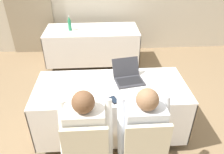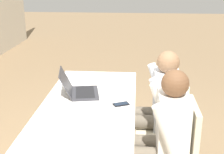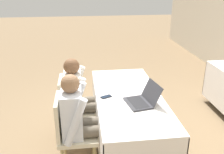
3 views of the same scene
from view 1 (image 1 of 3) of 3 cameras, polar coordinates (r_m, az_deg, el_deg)
name	(u,v)px [view 1 (image 1 of 3)]	position (r m, az deg, el deg)	size (l,w,h in m)	color
ground_plane	(111,131)	(3.07, -0.25, -13.98)	(24.00, 24.00, 0.00)	#846B4C
conference_table_near	(111,98)	(2.69, -0.28, -5.52)	(1.80, 0.79, 0.75)	white
conference_table_far	(92,38)	(4.42, -5.19, 10.14)	(1.80, 0.79, 0.75)	white
laptop	(128,77)	(2.67, 4.28, -0.02)	(0.39, 0.40, 0.23)	#333338
cell_phone	(114,100)	(2.36, 0.50, -6.00)	(0.12, 0.15, 0.01)	black
paper_beside_laptop	(80,84)	(2.64, -8.47, -1.83)	(0.32, 0.36, 0.00)	white
water_bottle	(70,24)	(4.32, -11.03, 13.48)	(0.07, 0.07, 0.28)	#288456
chair_near_left	(87,150)	(2.23, -6.52, -18.35)	(0.44, 0.44, 0.90)	tan
chair_near_right	(143,147)	(2.26, 8.10, -17.61)	(0.44, 0.44, 0.90)	tan
person_checkered_shirt	(86,130)	(2.18, -6.68, -13.58)	(0.50, 0.52, 1.16)	#665B4C
person_white_shirt	(142,127)	(2.21, 7.92, -12.90)	(0.50, 0.52, 1.16)	#665B4C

